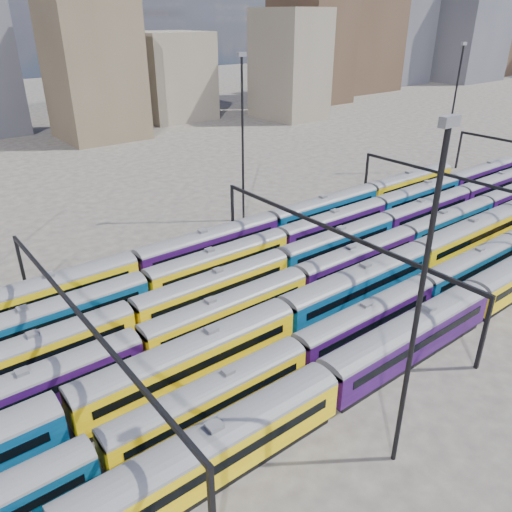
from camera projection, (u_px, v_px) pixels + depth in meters
ground at (264, 313)px, 56.38m from camera, size 500.00×500.00×0.00m
rake_0 at (410, 334)px, 47.71m from camera, size 157.87×3.30×5.56m
rake_1 at (298, 351)px, 45.98m from camera, size 114.80×2.80×4.70m
rake_2 at (359, 282)px, 57.05m from camera, size 111.89×3.28×5.53m
rake_3 at (299, 279)px, 58.12m from camera, size 121.15×2.96×4.97m
rake_4 at (338, 240)px, 68.14m from camera, size 141.40×2.95×4.97m
rake_5 at (219, 260)px, 62.74m from camera, size 143.22×2.99×5.04m
rake_6 at (44, 292)px, 55.17m from camera, size 152.33×3.18×5.36m
gantry_1 at (81, 324)px, 42.35m from camera, size 0.35×40.35×8.03m
gantry_2 at (330, 237)px, 58.93m from camera, size 0.35×40.35×8.03m
gantry_3 at (470, 187)px, 75.51m from camera, size 0.35×40.35×8.03m
mast_2 at (419, 301)px, 31.90m from camera, size 1.40×0.50×25.60m
mast_3 at (243, 135)px, 75.55m from camera, size 1.40×0.50×25.60m
mast_5 at (454, 105)px, 100.35m from camera, size 1.40×0.50×25.60m
skyline at (307, 43)px, 180.06m from camera, size 399.22×60.48×50.03m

